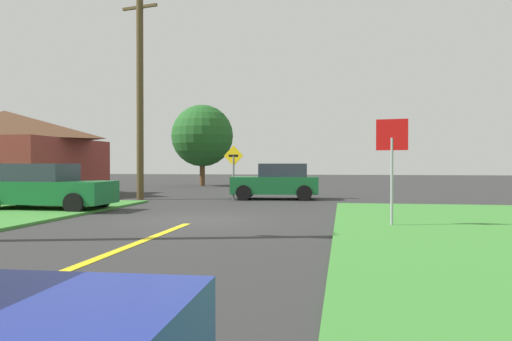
{
  "coord_description": "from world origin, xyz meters",
  "views": [
    {
      "loc": [
        4.11,
        -14.09,
        1.62
      ],
      "look_at": [
        1.01,
        4.03,
        1.37
      ],
      "focal_mm": 35.73,
      "sensor_mm": 36.0,
      "label": 1
    }
  ],
  "objects_px": {
    "utility_pole_mid": "(140,93)",
    "oak_tree_left": "(202,136)",
    "direction_sign": "(234,166)",
    "barn": "(5,153)",
    "stop_sign": "(392,151)",
    "parked_car_near_building": "(44,187)",
    "car_approaching_junction": "(277,181)"
  },
  "relations": [
    {
      "from": "utility_pole_mid",
      "to": "oak_tree_left",
      "type": "height_order",
      "value": "utility_pole_mid"
    },
    {
      "from": "direction_sign",
      "to": "oak_tree_left",
      "type": "height_order",
      "value": "oak_tree_left"
    },
    {
      "from": "utility_pole_mid",
      "to": "barn",
      "type": "bearing_deg",
      "value": 171.49
    },
    {
      "from": "stop_sign",
      "to": "barn",
      "type": "relative_size",
      "value": 0.35
    },
    {
      "from": "parked_car_near_building",
      "to": "utility_pole_mid",
      "type": "height_order",
      "value": "utility_pole_mid"
    },
    {
      "from": "barn",
      "to": "utility_pole_mid",
      "type": "bearing_deg",
      "value": -8.51
    },
    {
      "from": "car_approaching_junction",
      "to": "parked_car_near_building",
      "type": "bearing_deg",
      "value": 38.49
    },
    {
      "from": "car_approaching_junction",
      "to": "oak_tree_left",
      "type": "distance_m",
      "value": 14.85
    },
    {
      "from": "stop_sign",
      "to": "parked_car_near_building",
      "type": "bearing_deg",
      "value": -2.71
    },
    {
      "from": "car_approaching_junction",
      "to": "oak_tree_left",
      "type": "xyz_separation_m",
      "value": [
        -7.08,
        12.74,
        2.83
      ]
    },
    {
      "from": "utility_pole_mid",
      "to": "direction_sign",
      "type": "bearing_deg",
      "value": 4.27
    },
    {
      "from": "stop_sign",
      "to": "direction_sign",
      "type": "distance_m",
      "value": 10.66
    },
    {
      "from": "car_approaching_junction",
      "to": "oak_tree_left",
      "type": "bearing_deg",
      "value": -66.43
    },
    {
      "from": "car_approaching_junction",
      "to": "direction_sign",
      "type": "xyz_separation_m",
      "value": [
        -1.8,
        -0.95,
        0.7
      ]
    },
    {
      "from": "oak_tree_left",
      "to": "parked_car_near_building",
      "type": "bearing_deg",
      "value": -90.25
    },
    {
      "from": "parked_car_near_building",
      "to": "oak_tree_left",
      "type": "xyz_separation_m",
      "value": [
        0.09,
        19.65,
        2.82
      ]
    },
    {
      "from": "parked_car_near_building",
      "to": "car_approaching_junction",
      "type": "bearing_deg",
      "value": 44.38
    },
    {
      "from": "parked_car_near_building",
      "to": "car_approaching_junction",
      "type": "xyz_separation_m",
      "value": [
        7.16,
        6.91,
        -0.0
      ]
    },
    {
      "from": "stop_sign",
      "to": "direction_sign",
      "type": "bearing_deg",
      "value": -44.46
    },
    {
      "from": "parked_car_near_building",
      "to": "direction_sign",
      "type": "distance_m",
      "value": 8.05
    },
    {
      "from": "direction_sign",
      "to": "barn",
      "type": "distance_m",
      "value": 11.83
    },
    {
      "from": "stop_sign",
      "to": "barn",
      "type": "xyz_separation_m",
      "value": [
        -17.75,
        9.64,
        0.19
      ]
    },
    {
      "from": "parked_car_near_building",
      "to": "direction_sign",
      "type": "height_order",
      "value": "direction_sign"
    },
    {
      "from": "stop_sign",
      "to": "parked_car_near_building",
      "type": "height_order",
      "value": "stop_sign"
    },
    {
      "from": "stop_sign",
      "to": "parked_car_near_building",
      "type": "distance_m",
      "value": 11.74
    },
    {
      "from": "car_approaching_junction",
      "to": "oak_tree_left",
      "type": "height_order",
      "value": "oak_tree_left"
    },
    {
      "from": "direction_sign",
      "to": "oak_tree_left",
      "type": "distance_m",
      "value": 14.83
    },
    {
      "from": "parked_car_near_building",
      "to": "utility_pole_mid",
      "type": "bearing_deg",
      "value": 78.95
    },
    {
      "from": "car_approaching_junction",
      "to": "utility_pole_mid",
      "type": "xyz_separation_m",
      "value": [
        -6.02,
        -1.27,
        3.99
      ]
    },
    {
      "from": "direction_sign",
      "to": "car_approaching_junction",
      "type": "bearing_deg",
      "value": 27.82
    },
    {
      "from": "car_approaching_junction",
      "to": "utility_pole_mid",
      "type": "relative_size",
      "value": 0.43
    },
    {
      "from": "direction_sign",
      "to": "barn",
      "type": "xyz_separation_m",
      "value": [
        -11.79,
        0.82,
        0.62
      ]
    }
  ]
}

